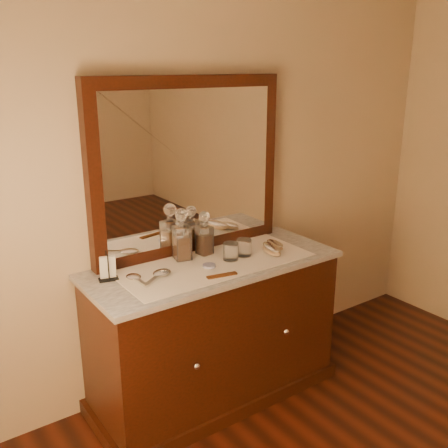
{
  "coord_description": "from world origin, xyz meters",
  "views": [
    {
      "loc": [
        -1.47,
        -0.23,
        1.9
      ],
      "look_at": [
        0.0,
        1.85,
        1.1
      ],
      "focal_mm": 40.8,
      "sensor_mm": 36.0,
      "label": 1
    }
  ],
  "objects_px": {
    "decanter_right": "(204,238)",
    "hand_mirror_outer": "(135,278)",
    "decanter_left": "(182,240)",
    "brush_near": "(272,249)",
    "napkin_rack": "(108,269)",
    "comb": "(222,275)",
    "hand_mirror_inner": "(160,274)",
    "pin_dish": "(209,266)",
    "brush_far": "(275,245)",
    "mirror_frame": "(189,167)",
    "dresser_cabinet": "(214,333)"
  },
  "relations": [
    {
      "from": "decanter_right",
      "to": "hand_mirror_outer",
      "type": "distance_m",
      "value": 0.51
    },
    {
      "from": "decanter_left",
      "to": "brush_near",
      "type": "distance_m",
      "value": 0.53
    },
    {
      "from": "napkin_rack",
      "to": "brush_near",
      "type": "bearing_deg",
      "value": -11.58
    },
    {
      "from": "comb",
      "to": "hand_mirror_inner",
      "type": "relative_size",
      "value": 0.74
    },
    {
      "from": "pin_dish",
      "to": "hand_mirror_outer",
      "type": "height_order",
      "value": "hand_mirror_outer"
    },
    {
      "from": "pin_dish",
      "to": "hand_mirror_inner",
      "type": "distance_m",
      "value": 0.28
    },
    {
      "from": "brush_far",
      "to": "hand_mirror_outer",
      "type": "height_order",
      "value": "brush_far"
    },
    {
      "from": "mirror_frame",
      "to": "brush_far",
      "type": "xyz_separation_m",
      "value": [
        0.43,
        -0.27,
        -0.48
      ]
    },
    {
      "from": "brush_far",
      "to": "hand_mirror_outer",
      "type": "distance_m",
      "value": 0.89
    },
    {
      "from": "comb",
      "to": "decanter_left",
      "type": "relative_size",
      "value": 0.56
    },
    {
      "from": "brush_near",
      "to": "brush_far",
      "type": "distance_m",
      "value": 0.09
    },
    {
      "from": "comb",
      "to": "brush_near",
      "type": "xyz_separation_m",
      "value": [
        0.43,
        0.11,
        0.02
      ]
    },
    {
      "from": "dresser_cabinet",
      "to": "decanter_right",
      "type": "distance_m",
      "value": 0.56
    },
    {
      "from": "dresser_cabinet",
      "to": "decanter_right",
      "type": "xyz_separation_m",
      "value": [
        0.03,
        0.13,
        0.54
      ]
    },
    {
      "from": "comb",
      "to": "brush_near",
      "type": "bearing_deg",
      "value": 25.76
    },
    {
      "from": "comb",
      "to": "brush_near",
      "type": "relative_size",
      "value": 0.86
    },
    {
      "from": "decanter_left",
      "to": "hand_mirror_outer",
      "type": "height_order",
      "value": "decanter_left"
    },
    {
      "from": "napkin_rack",
      "to": "decanter_right",
      "type": "height_order",
      "value": "decanter_right"
    },
    {
      "from": "dresser_cabinet",
      "to": "brush_far",
      "type": "xyz_separation_m",
      "value": [
        0.43,
        -0.02,
        0.46
      ]
    },
    {
      "from": "mirror_frame",
      "to": "hand_mirror_outer",
      "type": "relative_size",
      "value": 6.29
    },
    {
      "from": "comb",
      "to": "brush_near",
      "type": "height_order",
      "value": "brush_near"
    },
    {
      "from": "brush_near",
      "to": "brush_far",
      "type": "xyz_separation_m",
      "value": [
        0.07,
        0.05,
        -0.0
      ]
    },
    {
      "from": "pin_dish",
      "to": "decanter_left",
      "type": "relative_size",
      "value": 0.24
    },
    {
      "from": "dresser_cabinet",
      "to": "pin_dish",
      "type": "relative_size",
      "value": 19.69
    },
    {
      "from": "dresser_cabinet",
      "to": "napkin_rack",
      "type": "bearing_deg",
      "value": 168.81
    },
    {
      "from": "napkin_rack",
      "to": "brush_near",
      "type": "xyz_separation_m",
      "value": [
        0.93,
        -0.19,
        -0.03
      ]
    },
    {
      "from": "decanter_right",
      "to": "brush_near",
      "type": "height_order",
      "value": "decanter_right"
    },
    {
      "from": "pin_dish",
      "to": "brush_far",
      "type": "bearing_deg",
      "value": 2.56
    },
    {
      "from": "pin_dish",
      "to": "napkin_rack",
      "type": "bearing_deg",
      "value": 162.72
    },
    {
      "from": "dresser_cabinet",
      "to": "hand_mirror_inner",
      "type": "bearing_deg",
      "value": -179.44
    },
    {
      "from": "decanter_left",
      "to": "brush_near",
      "type": "xyz_separation_m",
      "value": [
        0.47,
        -0.22,
        -0.09
      ]
    },
    {
      "from": "napkin_rack",
      "to": "hand_mirror_outer",
      "type": "distance_m",
      "value": 0.14
    },
    {
      "from": "mirror_frame",
      "to": "comb",
      "type": "height_order",
      "value": "mirror_frame"
    },
    {
      "from": "napkin_rack",
      "to": "hand_mirror_outer",
      "type": "height_order",
      "value": "napkin_rack"
    },
    {
      "from": "comb",
      "to": "brush_near",
      "type": "distance_m",
      "value": 0.45
    },
    {
      "from": "pin_dish",
      "to": "napkin_rack",
      "type": "xyz_separation_m",
      "value": [
        -0.51,
        0.16,
        0.05
      ]
    },
    {
      "from": "comb",
      "to": "mirror_frame",
      "type": "bearing_deg",
      "value": 91.1
    },
    {
      "from": "decanter_left",
      "to": "decanter_right",
      "type": "distance_m",
      "value": 0.15
    },
    {
      "from": "mirror_frame",
      "to": "napkin_rack",
      "type": "distance_m",
      "value": 0.73
    },
    {
      "from": "brush_near",
      "to": "hand_mirror_inner",
      "type": "bearing_deg",
      "value": 173.93
    },
    {
      "from": "dresser_cabinet",
      "to": "hand_mirror_outer",
      "type": "relative_size",
      "value": 7.34
    },
    {
      "from": "napkin_rack",
      "to": "decanter_left",
      "type": "height_order",
      "value": "decanter_left"
    },
    {
      "from": "decanter_right",
      "to": "brush_near",
      "type": "xyz_separation_m",
      "value": [
        0.33,
        -0.21,
        -0.07
      ]
    },
    {
      "from": "pin_dish",
      "to": "hand_mirror_outer",
      "type": "distance_m",
      "value": 0.41
    },
    {
      "from": "decanter_right",
      "to": "comb",
      "type": "bearing_deg",
      "value": -107.71
    },
    {
      "from": "napkin_rack",
      "to": "hand_mirror_inner",
      "type": "height_order",
      "value": "napkin_rack"
    },
    {
      "from": "decanter_right",
      "to": "decanter_left",
      "type": "bearing_deg",
      "value": 177.51
    },
    {
      "from": "mirror_frame",
      "to": "hand_mirror_outer",
      "type": "xyz_separation_m",
      "value": [
        -0.46,
        -0.21,
        -0.49
      ]
    },
    {
      "from": "decanter_left",
      "to": "hand_mirror_inner",
      "type": "xyz_separation_m",
      "value": [
        -0.22,
        -0.14,
        -0.1
      ]
    },
    {
      "from": "mirror_frame",
      "to": "brush_near",
      "type": "relative_size",
      "value": 6.23
    }
  ]
}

